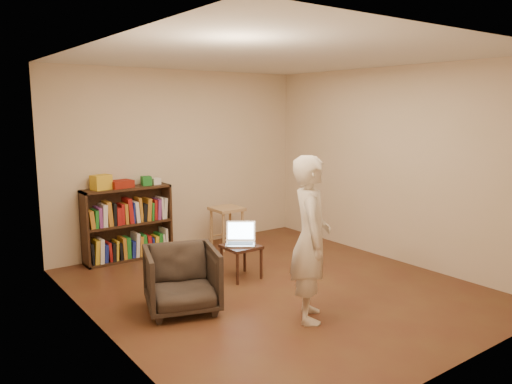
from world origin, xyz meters
TOP-DOWN VIEW (x-y plane):
  - floor at (0.00, 0.00)m, footprint 4.50×4.50m
  - ceiling at (0.00, 0.00)m, footprint 4.50×4.50m
  - wall_back at (0.00, 2.25)m, footprint 4.00×0.00m
  - wall_left at (-2.00, 0.00)m, footprint 0.00×4.50m
  - wall_right at (2.00, 0.00)m, footprint 0.00×4.50m
  - bookshelf at (-0.93, 2.09)m, footprint 1.20×0.30m
  - box_yellow at (-1.26, 2.09)m, footprint 0.27×0.22m
  - red_cloth at (-0.99, 2.10)m, footprint 0.33×0.26m
  - box_green at (-0.63, 2.10)m, footprint 0.14×0.14m
  - box_white at (-0.48, 2.09)m, footprint 0.11×0.11m
  - stool at (0.48, 1.76)m, footprint 0.42×0.42m
  - armchair at (-1.17, 0.07)m, footprint 0.90×0.91m
  - side_table at (-0.12, 0.53)m, footprint 0.40×0.40m
  - laptop at (-0.08, 0.59)m, footprint 0.51×0.51m
  - person at (-0.26, -0.85)m, footprint 0.67×0.71m

SIDE VIEW (x-z plane):
  - floor at x=0.00m, z-range 0.00..0.00m
  - armchair at x=-1.17m, z-range 0.00..0.66m
  - side_table at x=-0.12m, z-range 0.14..0.55m
  - bookshelf at x=-0.93m, z-range -0.06..0.94m
  - laptop at x=-0.08m, z-range 0.34..0.59m
  - stool at x=0.48m, z-range 0.19..0.80m
  - person at x=-0.26m, z-range 0.00..1.62m
  - box_white at x=-0.48m, z-range 1.00..1.09m
  - red_cloth at x=-0.99m, z-range 1.00..1.10m
  - box_green at x=-0.63m, z-range 1.00..1.12m
  - box_yellow at x=-1.26m, z-range 1.00..1.19m
  - wall_back at x=0.00m, z-range -0.70..3.30m
  - wall_left at x=-2.00m, z-range -0.95..3.55m
  - wall_right at x=2.00m, z-range -0.95..3.55m
  - ceiling at x=0.00m, z-range 2.60..2.60m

